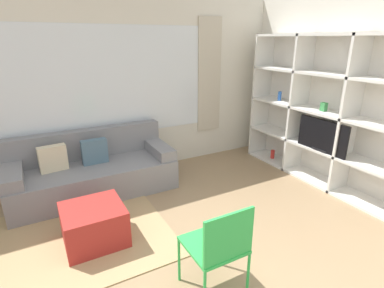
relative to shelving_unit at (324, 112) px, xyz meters
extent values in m
cube|color=silver|center=(-2.67, 1.69, 0.30)|extent=(6.88, 0.07, 2.70)
cube|color=white|center=(-2.67, 1.65, 0.40)|extent=(3.12, 0.01, 1.60)
cube|color=beige|center=(-0.94, 1.64, 0.40)|extent=(0.44, 0.03, 1.90)
cube|color=silver|center=(0.20, 0.04, 0.30)|extent=(0.07, 4.44, 2.70)
cube|color=tan|center=(-3.85, 0.20, -1.05)|extent=(2.63, 1.70, 0.01)
cube|color=silver|center=(0.16, 0.00, 0.01)|extent=(0.02, 2.60, 2.13)
cube|color=white|center=(-0.04, -0.43, 0.01)|extent=(0.41, 0.04, 2.13)
cube|color=white|center=(-0.04, 0.44, 0.01)|extent=(0.41, 0.04, 2.13)
cube|color=white|center=(-0.04, 1.30, 0.01)|extent=(0.41, 0.04, 2.13)
cube|color=white|center=(-0.04, 0.00, -1.03)|extent=(0.41, 2.60, 0.04)
cube|color=white|center=(-0.04, 0.00, -0.52)|extent=(0.41, 2.60, 0.04)
cube|color=white|center=(-0.04, 0.00, 0.01)|extent=(0.41, 2.60, 0.04)
cube|color=white|center=(-0.04, 0.00, 0.54)|extent=(0.41, 2.60, 0.04)
cube|color=white|center=(-0.04, 0.00, 1.06)|extent=(0.41, 2.60, 0.04)
cube|color=black|center=(-0.20, -0.19, -0.28)|extent=(0.04, 0.78, 0.45)
cube|color=black|center=(-0.18, -0.19, -0.49)|extent=(0.10, 0.24, 0.03)
cylinder|color=#2856A8|center=(-0.06, 0.84, 0.10)|extent=(0.06, 0.06, 0.15)
cube|color=#388947|center=(-0.06, -0.03, 0.09)|extent=(0.07, 0.07, 0.12)
cylinder|color=red|center=(-0.06, 0.87, -0.94)|extent=(0.07, 0.07, 0.15)
cube|color=gray|center=(-3.08, 1.16, -0.84)|extent=(2.16, 0.88, 0.42)
cube|color=gray|center=(-3.08, 1.51, -0.43)|extent=(2.16, 0.18, 0.42)
cube|color=gray|center=(-4.05, 1.16, -0.56)|extent=(0.24, 0.82, 0.15)
cube|color=gray|center=(-2.12, 1.16, -0.56)|extent=(0.24, 0.82, 0.15)
cube|color=beige|center=(-3.57, 1.23, -0.47)|extent=(0.35, 0.15, 0.34)
cube|color=slate|center=(-3.04, 1.23, -0.47)|extent=(0.34, 0.12, 0.34)
cube|color=#A82823|center=(-3.33, 0.06, -0.85)|extent=(0.62, 0.59, 0.41)
cylinder|color=green|center=(-2.37, -0.87, -0.83)|extent=(0.02, 0.02, 0.44)
cylinder|color=green|center=(-2.78, -0.87, -0.83)|extent=(0.02, 0.02, 0.44)
cylinder|color=green|center=(-2.37, -1.30, -0.83)|extent=(0.02, 0.02, 0.44)
cube|color=green|center=(-2.58, -1.08, -0.60)|extent=(0.44, 0.46, 0.02)
cube|color=green|center=(-2.58, -1.29, -0.39)|extent=(0.44, 0.02, 0.40)
camera|label=1|loc=(-3.71, -2.80, 1.00)|focal=28.00mm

